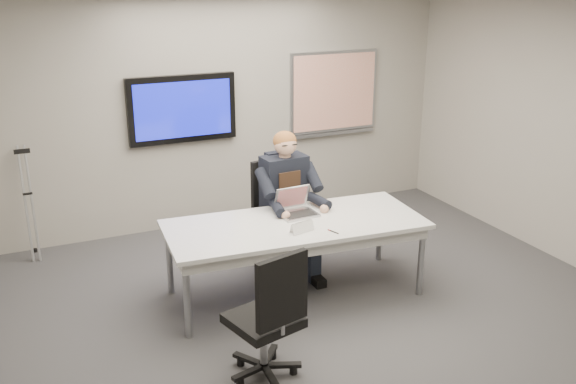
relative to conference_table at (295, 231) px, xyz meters
name	(u,v)px	position (x,y,z in m)	size (l,w,h in m)	color
floor	(335,330)	(0.03, -0.78, -0.68)	(6.00, 6.00, 0.02)	#343436
ceiling	(344,6)	(0.03, -0.78, 2.12)	(6.00, 6.00, 0.02)	white
wall_back	(221,113)	(0.03, 2.22, 0.72)	(6.00, 0.02, 2.80)	#9D988E
conference_table	(295,231)	(0.00, 0.00, 0.00)	(2.55, 1.23, 0.76)	silver
tv_display	(182,109)	(-0.47, 2.16, 0.82)	(1.30, 0.09, 0.80)	black
whiteboard	(334,93)	(1.58, 2.19, 0.85)	(1.25, 0.08, 1.10)	gray
office_chair_far	(280,232)	(0.16, 0.72, -0.32)	(0.65, 0.65, 1.15)	black
office_chair_near	(267,339)	(-0.79, -1.18, -0.33)	(0.65, 0.65, 1.12)	black
seated_person	(292,219)	(0.17, 0.44, -0.07)	(0.48, 0.82, 1.51)	#1F2634
crutch	(29,201)	(-2.29, 2.00, -0.01)	(0.18, 0.36, 1.32)	#B2B6BA
laptop	(296,207)	(0.11, 0.22, 0.15)	(0.38, 0.36, 0.26)	#B7B7B9
name_tent	(302,226)	(-0.04, -0.23, 0.14)	(0.24, 0.07, 0.10)	white
pen	(333,232)	(0.22, -0.37, 0.09)	(0.01, 0.01, 0.13)	black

